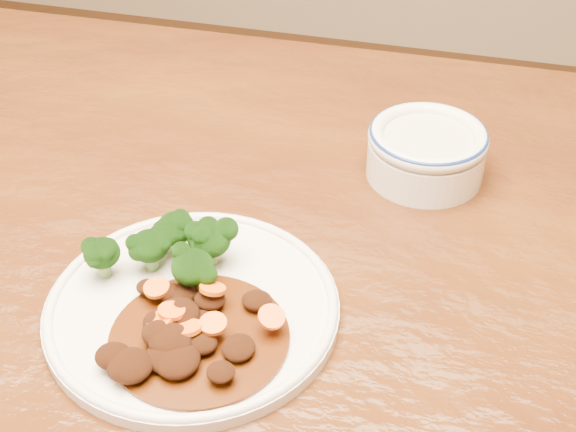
# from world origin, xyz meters

# --- Properties ---
(dining_table) EXTENTS (1.51, 0.92, 0.75)m
(dining_table) POSITION_xyz_m (0.00, 0.00, 0.67)
(dining_table) COLOR #4E2B0D
(dining_table) RESTS_ON ground
(dinner_plate) EXTENTS (0.23, 0.23, 0.01)m
(dinner_plate) POSITION_xyz_m (0.04, -0.04, 0.76)
(dinner_plate) COLOR white
(dinner_plate) RESTS_ON dining_table
(broccoli_florets) EXTENTS (0.11, 0.08, 0.04)m
(broccoli_florets) POSITION_xyz_m (0.01, -0.01, 0.78)
(broccoli_florets) COLOR #6A994F
(broccoli_florets) RESTS_ON dinner_plate
(mince_stew) EXTENTS (0.14, 0.14, 0.03)m
(mince_stew) POSITION_xyz_m (0.05, -0.08, 0.77)
(mince_stew) COLOR #461E07
(mince_stew) RESTS_ON dinner_plate
(dip_bowl) EXTENTS (0.12, 0.12, 0.05)m
(dip_bowl) POSITION_xyz_m (0.20, 0.20, 0.78)
(dip_bowl) COLOR white
(dip_bowl) RESTS_ON dining_table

